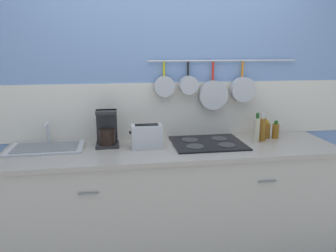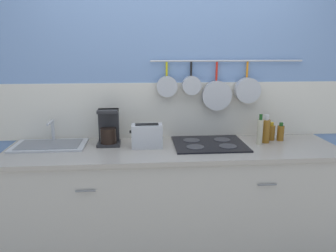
{
  "view_description": "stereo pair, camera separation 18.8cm",
  "coord_description": "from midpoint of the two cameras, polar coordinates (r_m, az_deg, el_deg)",
  "views": [
    {
      "loc": [
        -0.44,
        -2.46,
        1.72
      ],
      "look_at": [
        -0.05,
        0.0,
        1.12
      ],
      "focal_mm": 35.0,
      "sensor_mm": 36.0,
      "label": 1
    },
    {
      "loc": [
        -0.25,
        -2.48,
        1.72
      ],
      "look_at": [
        -0.05,
        0.0,
        1.12
      ],
      "focal_mm": 35.0,
      "sensor_mm": 36.0,
      "label": 2
    }
  ],
  "objects": [
    {
      "name": "sink_basin",
      "position": [
        2.79,
        -22.25,
        -3.4
      ],
      "size": [
        0.57,
        0.35,
        0.19
      ],
      "color": "#B7BABF",
      "rests_on": "countertop"
    },
    {
      "name": "wall_back",
      "position": [
        2.89,
        -2.01,
        4.76
      ],
      "size": [
        7.2,
        0.16,
        2.6
      ],
      "color": "#7293C6",
      "rests_on": "ground_plane"
    },
    {
      "name": "countertop",
      "position": [
        2.61,
        -1.02,
        -4.23
      ],
      "size": [
        2.65,
        0.66,
        0.03
      ],
      "color": "#A59E93",
      "rests_on": "cabinet_base"
    },
    {
      "name": "ground_plane",
      "position": [
        3.02,
        -0.94,
        -21.13
      ],
      "size": [
        12.0,
        12.0,
        0.0
      ],
      "primitive_type": "plane",
      "color": "#9E9384"
    },
    {
      "name": "bottle_sesame_oil",
      "position": [
        2.81,
        13.38,
        -0.62
      ],
      "size": [
        0.05,
        0.05,
        0.25
      ],
      "color": "#BFB799",
      "rests_on": "countertop"
    },
    {
      "name": "cooktop",
      "position": [
        2.73,
        4.99,
        -2.98
      ],
      "size": [
        0.58,
        0.48,
        0.01
      ],
      "color": "black",
      "rests_on": "countertop"
    },
    {
      "name": "bottle_hot_sauce",
      "position": [
        2.99,
        16.54,
        -0.78
      ],
      "size": [
        0.06,
        0.06,
        0.16
      ],
      "color": "#8C5919",
      "rests_on": "countertop"
    },
    {
      "name": "coffee_maker",
      "position": [
        2.7,
        -12.54,
        -0.91
      ],
      "size": [
        0.18,
        0.17,
        0.29
      ],
      "color": "#262628",
      "rests_on": "countertop"
    },
    {
      "name": "cabinet_base",
      "position": [
        2.79,
        -0.98,
        -13.46
      ],
      "size": [
        2.61,
        0.64,
        0.9
      ],
      "color": "#B7B2A8",
      "rests_on": "ground_plane"
    },
    {
      "name": "bottle_vinegar",
      "position": [
        2.88,
        14.28,
        -0.47
      ],
      "size": [
        0.07,
        0.07,
        0.24
      ],
      "color": "#8C5919",
      "rests_on": "countertop"
    },
    {
      "name": "toaster",
      "position": [
        2.6,
        -5.8,
        -1.82
      ],
      "size": [
        0.26,
        0.13,
        0.19
      ],
      "color": "#B7BABF",
      "rests_on": "countertop"
    },
    {
      "name": "bottle_dish_soap",
      "position": [
        2.99,
        15.04,
        -0.73
      ],
      "size": [
        0.07,
        0.07,
        0.16
      ],
      "color": "#8C5919",
      "rests_on": "countertop"
    }
  ]
}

